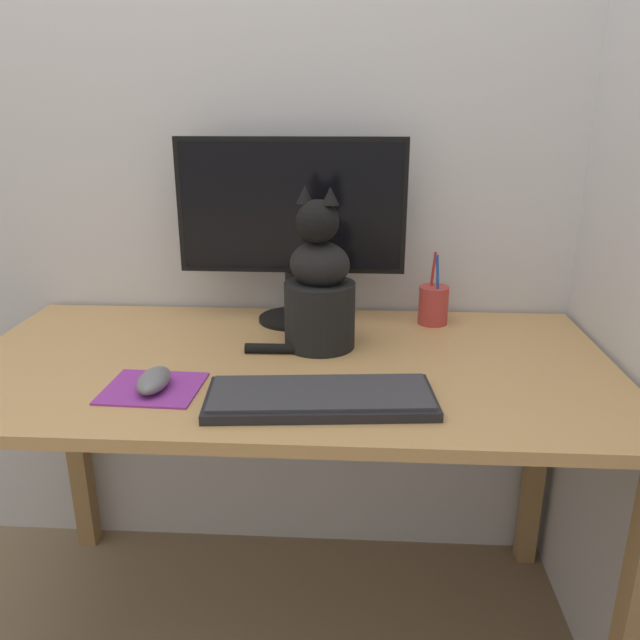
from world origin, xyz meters
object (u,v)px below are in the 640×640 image
object	(u,v)px
monitor	(291,218)
cat	(319,290)
keyboard	(320,397)
computer_mouse_left	(154,380)
pen_cup	(433,305)

from	to	relation	value
monitor	cat	distance (m)	0.23
keyboard	computer_mouse_left	size ratio (longest dim) A/B	3.85
computer_mouse_left	pen_cup	distance (m)	0.71
cat	pen_cup	world-z (taller)	cat
cat	keyboard	bearing A→B (deg)	-66.66
pen_cup	cat	bearing A→B (deg)	-147.23
keyboard	computer_mouse_left	bearing A→B (deg)	168.95
cat	pen_cup	distance (m)	0.33
cat	monitor	bearing A→B (deg)	133.00
monitor	computer_mouse_left	distance (m)	0.53
computer_mouse_left	cat	distance (m)	0.40
computer_mouse_left	pen_cup	xyz separation A→B (m)	(0.57, 0.42, 0.03)
monitor	computer_mouse_left	xyz separation A→B (m)	(-0.22, -0.42, -0.24)
monitor	computer_mouse_left	bearing A→B (deg)	-117.37
computer_mouse_left	cat	size ratio (longest dim) A/B	0.31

